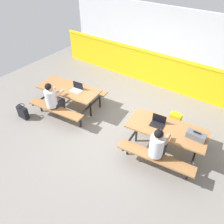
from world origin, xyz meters
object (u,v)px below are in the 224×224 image
Objects in this scene: student_nearer at (53,98)px; toolbox_grey at (196,136)px; backpack_dark at (175,120)px; laptop_silver at (77,89)px; tote_bag_bright at (23,112)px; picnic_table_left at (69,93)px; student_further at (158,145)px; picnic_table_right at (166,134)px; laptop_dark at (158,123)px.

toolbox_grey is (3.63, 0.70, 0.10)m from student_nearer.
toolbox_grey is at bearing -50.90° from backpack_dark.
tote_bag_bright is (-1.10, -1.15, -0.59)m from laptop_silver.
student_further is (3.03, -0.49, 0.13)m from picnic_table_left.
laptop_silver reaches higher than picnic_table_right.
student_nearer is 3.34m from backpack_dark.
picnic_table_left is 5.42× the size of laptop_silver.
laptop_silver is 0.78× the size of backpack_dark.
backpack_dark is at bearing 29.53° from student_nearer.
student_nearer is at bearing -168.27° from picnic_table_right.
student_further is at bearing -85.49° from picnic_table_right.
picnic_table_left is at bearing -177.90° from toolbox_grey.
student_nearer is 3.06m from student_further.
laptop_silver is at bearing -158.93° from backpack_dark.
laptop_dark reaches higher than toolbox_grey.
laptop_silver is 3.34m from toolbox_grey.
picnic_table_right is 5.42× the size of laptop_dark.
student_nearer is 2.81× the size of tote_bag_bright.
laptop_silver is (0.26, 0.07, 0.21)m from picnic_table_left.
picnic_table_left is at bearing 170.76° from student_further.
laptop_silver and laptop_dark have the same top height.
picnic_table_right is 3.08m from student_nearer.
toolbox_grey is (0.86, 0.06, 0.02)m from laptop_dark.
student_further is at bearing 8.61° from tote_bag_bright.
toolbox_grey is 0.93× the size of tote_bag_bright.
picnic_table_right is at bearing -82.07° from backpack_dark.
laptop_silver is at bearing 168.54° from student_further.
toolbox_grey is at bearing 6.51° from picnic_table_right.
laptop_dark is at bearing -95.79° from backpack_dark.
toolbox_grey is 0.91× the size of backpack_dark.
laptop_dark is (2.48, 0.00, 0.00)m from laptop_silver.
student_further is at bearing -83.28° from backpack_dark.
laptop_dark is at bearing -175.98° from toolbox_grey.
student_nearer is at bearing -178.69° from student_further.
tote_bag_bright is at bearing -127.75° from picnic_table_left.
student_further reaches higher than laptop_dark.
student_further is 3.02× the size of toolbox_grey.
tote_bag_bright is (-0.81, -0.52, -0.51)m from student_nearer.
student_nearer is 3.52× the size of laptop_dark.
student_further is at bearing -11.46° from laptop_silver.
student_nearer is 3.02× the size of toolbox_grey.
laptop_dark is 1.15m from backpack_dark.
picnic_table_left reaches higher than backpack_dark.
laptop_silver is (-2.72, 0.01, 0.21)m from picnic_table_right.
picnic_table_left is 1.00× the size of picnic_table_right.
laptop_dark is 3.81m from tote_bag_bright.
tote_bag_bright is (-0.84, -1.08, -0.38)m from picnic_table_left.
toolbox_grey reaches higher than picnic_table_left.
picnic_table_left is 0.58m from student_nearer.
picnic_table_left is 2.99m from picnic_table_right.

